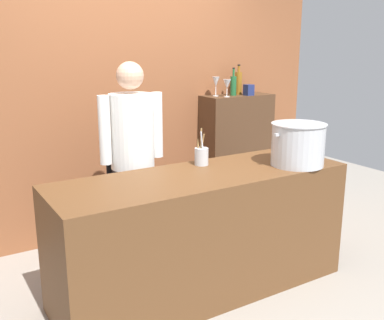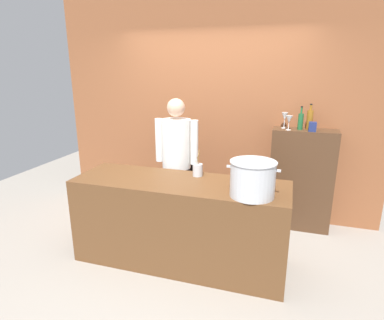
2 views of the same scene
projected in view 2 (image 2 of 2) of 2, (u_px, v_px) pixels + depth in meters
name	position (u px, v px, depth m)	size (l,w,h in m)	color
ground_plane	(181.00, 260.00, 3.43)	(8.00, 8.00, 0.00)	gray
brick_back_panel	(214.00, 106.00, 4.31)	(4.40, 0.10, 3.00)	brown
prep_counter	(180.00, 222.00, 3.31)	(2.17, 0.70, 0.90)	brown
bar_cabinet	(301.00, 180.00, 4.01)	(0.76, 0.32, 1.28)	#472D1C
chef	(177.00, 157.00, 3.81)	(0.53, 0.36, 1.66)	black
stockpot_large	(253.00, 179.00, 2.78)	(0.46, 0.41, 0.32)	#B7BABF
utensil_crock	(198.00, 169.00, 3.32)	(0.10, 0.10, 0.28)	#B7BABF
wine_bottle_green	(301.00, 121.00, 3.81)	(0.06, 0.06, 0.28)	#1E592D
wine_bottle_amber	(310.00, 119.00, 3.82)	(0.07, 0.07, 0.31)	#8C5919
wine_glass_tall	(285.00, 117.00, 3.89)	(0.08, 0.08, 0.19)	silver
wine_glass_short	(289.00, 120.00, 3.77)	(0.08, 0.08, 0.17)	silver
spice_tin_navy	(312.00, 127.00, 3.71)	(0.08, 0.08, 0.11)	navy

